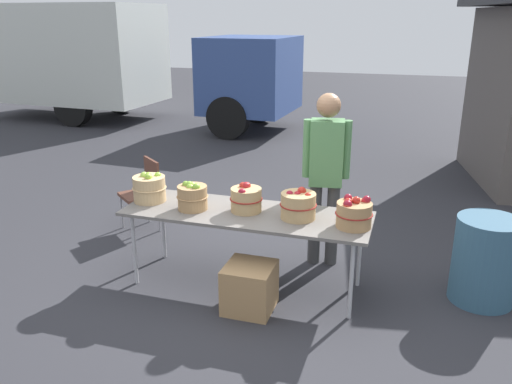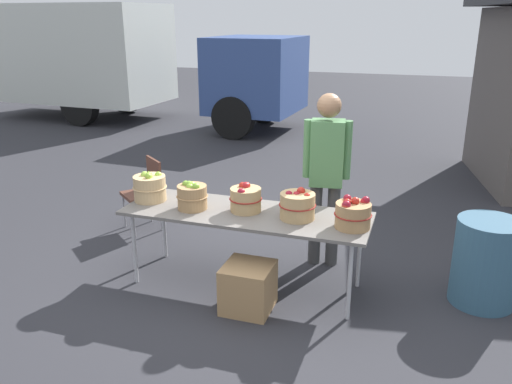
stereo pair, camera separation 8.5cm
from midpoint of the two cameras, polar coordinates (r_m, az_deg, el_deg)
ground_plane at (r=5.13m, az=-1.50°, el=-10.07°), size 40.00×40.00×0.00m
market_table at (r=4.83m, az=-1.57°, el=-2.67°), size 2.30×0.76×0.75m
apple_basket_green_0 at (r=5.17m, az=-12.09°, el=0.43°), size 0.33×0.33×0.30m
apple_basket_green_1 at (r=4.89m, az=-7.50°, el=-0.48°), size 0.30×0.30×0.27m
apple_basket_red_0 at (r=4.80m, az=-1.60°, el=-0.77°), size 0.31×0.31×0.27m
apple_basket_red_1 at (r=4.64m, az=4.14°, el=-1.46°), size 0.33×0.33×0.28m
apple_basket_red_2 at (r=4.51m, az=10.19°, el=-2.34°), size 0.32×0.32×0.27m
vendor_adult at (r=5.21m, az=7.23°, el=2.74°), size 0.47×0.28×1.78m
box_truck at (r=13.37m, az=-15.82°, el=13.89°), size 7.79×2.49×2.75m
folding_chair at (r=6.37m, az=-12.55°, el=0.34°), size 0.56×0.56×0.86m
trash_barrel at (r=5.10m, az=23.42°, el=-6.91°), size 0.57×0.57×0.79m
produce_crate at (r=4.64m, az=-1.24°, el=-10.44°), size 0.42×0.42×0.42m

